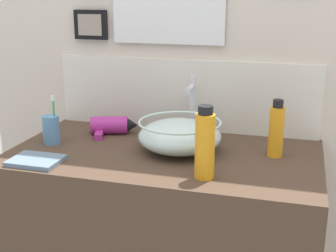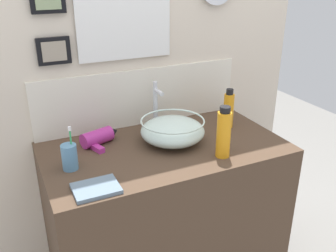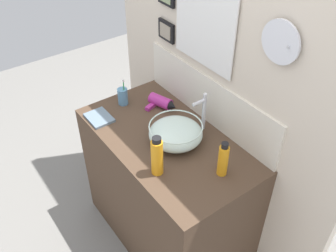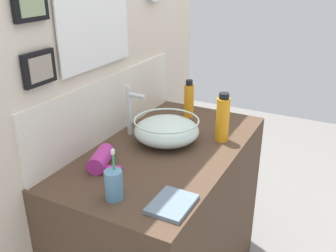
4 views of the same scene
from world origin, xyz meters
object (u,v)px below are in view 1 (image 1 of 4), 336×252
lotion_bottle (276,130)px  toothbrush_cup (51,129)px  glass_bowl_sink (180,135)px  faucet (192,103)px  spray_bottle (205,144)px  hair_drier (113,126)px  hand_towel (36,161)px

lotion_bottle → toothbrush_cup: bearing=-173.8°
glass_bowl_sink → faucet: size_ratio=1.24×
faucet → spray_bottle: faucet is taller
glass_bowl_sink → spray_bottle: size_ratio=1.30×
glass_bowl_sink → spray_bottle: spray_bottle is taller
glass_bowl_sink → hair_drier: glass_bowl_sink is taller
glass_bowl_sink → hair_drier: (-0.32, 0.13, -0.03)m
toothbrush_cup → hand_towel: (0.05, -0.20, -0.05)m
hand_towel → hair_drier: bearing=72.0°
hair_drier → lotion_bottle: (0.65, -0.09, 0.06)m
hair_drier → lotion_bottle: bearing=-7.7°
faucet → toothbrush_cup: size_ratio=1.30×
toothbrush_cup → glass_bowl_sink: bearing=5.8°
glass_bowl_sink → lotion_bottle: (0.34, 0.04, 0.04)m
hair_drier → spray_bottle: bearing=-37.7°
glass_bowl_sink → faucet: (-0.00, 0.19, 0.08)m
toothbrush_cup → lotion_bottle: (0.83, 0.09, 0.04)m
lotion_bottle → faucet: bearing=155.9°
spray_bottle → faucet: bearing=108.4°
faucet → lotion_bottle: bearing=-24.1°
faucet → hair_drier: faucet is taller
spray_bottle → lotion_bottle: bearing=52.6°
hair_drier → faucet: bearing=11.3°
toothbrush_cup → lotion_bottle: bearing=6.2°
hair_drier → hand_towel: (-0.12, -0.38, -0.03)m
toothbrush_cup → spray_bottle: (0.63, -0.17, 0.06)m
hand_towel → faucet: bearing=45.3°
hair_drier → spray_bottle: size_ratio=0.87×
toothbrush_cup → lotion_bottle: lotion_bottle is taller
spray_bottle → toothbrush_cup: bearing=164.8°
hair_drier → spray_bottle: (0.45, -0.35, 0.08)m
faucet → toothbrush_cup: 0.55m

